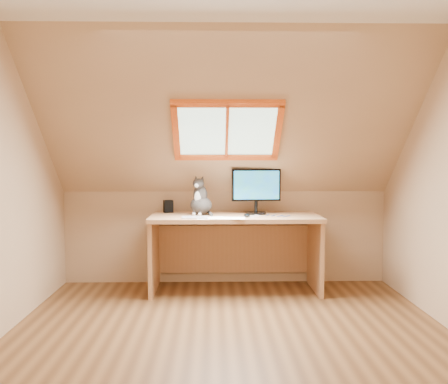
{
  "coord_description": "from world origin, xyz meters",
  "views": [
    {
      "loc": [
        -0.13,
        -3.67,
        1.37
      ],
      "look_at": [
        -0.03,
        1.0,
        1.05
      ],
      "focal_mm": 40.0,
      "sensor_mm": 36.0,
      "label": 1
    }
  ],
  "objects": [
    {
      "name": "ground",
      "position": [
        0.0,
        0.0,
        0.0
      ],
      "size": [
        3.5,
        3.5,
        0.0
      ],
      "primitive_type": "plane",
      "color": "brown",
      "rests_on": "ground"
    },
    {
      "name": "cat",
      "position": [
        -0.26,
        1.43,
        0.93
      ],
      "size": [
        0.31,
        0.33,
        0.41
      ],
      "color": "#3A3533",
      "rests_on": "desk"
    },
    {
      "name": "graphics_tablet",
      "position": [
        -0.31,
        1.14,
        0.79
      ],
      "size": [
        0.26,
        0.19,
        0.01
      ],
      "primitive_type": "cube",
      "rotation": [
        0.0,
        0.0,
        0.03
      ],
      "color": "#B2B2B7",
      "rests_on": "desk"
    },
    {
      "name": "cables",
      "position": [
        0.41,
        1.26,
        0.79
      ],
      "size": [
        0.51,
        0.26,
        0.01
      ],
      "color": "silver",
      "rests_on": "desk"
    },
    {
      "name": "mouse",
      "position": [
        0.2,
        1.2,
        0.8
      ],
      "size": [
        0.07,
        0.12,
        0.03
      ],
      "primitive_type": "ellipsoid",
      "rotation": [
        0.0,
        0.0,
        0.12
      ],
      "color": "black",
      "rests_on": "desk"
    },
    {
      "name": "desk",
      "position": [
        0.09,
        1.45,
        0.55
      ],
      "size": [
        1.72,
        0.75,
        0.78
      ],
      "color": "tan",
      "rests_on": "ground"
    },
    {
      "name": "desk_speaker",
      "position": [
        -0.61,
        1.63,
        0.85
      ],
      "size": [
        0.12,
        0.12,
        0.13
      ],
      "primitive_type": "cube",
      "rotation": [
        0.0,
        0.0,
        0.31
      ],
      "color": "black",
      "rests_on": "desk"
    },
    {
      "name": "monitor",
      "position": [
        0.31,
        1.46,
        1.05
      ],
      "size": [
        0.51,
        0.22,
        0.47
      ],
      "color": "black",
      "rests_on": "desk"
    },
    {
      "name": "papers",
      "position": [
        -0.07,
        1.12,
        0.79
      ],
      "size": [
        0.33,
        0.27,
        0.0
      ],
      "color": "white",
      "rests_on": "desk"
    },
    {
      "name": "room_shell",
      "position": [
        0.0,
        -0.09,
        1.43
      ],
      "size": [
        3.52,
        3.52,
        2.41
      ],
      "color": "tan",
      "rests_on": "ground"
    }
  ]
}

